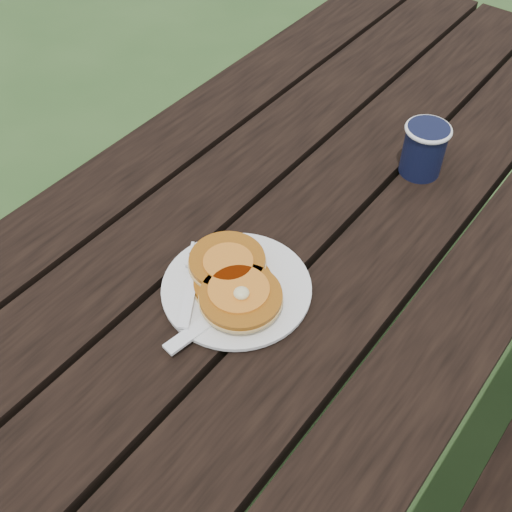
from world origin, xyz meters
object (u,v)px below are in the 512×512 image
Objects in this scene: picnic_table at (281,357)px; coffee_cup at (424,147)px; plate at (237,289)px; pancake_stack at (234,281)px.

coffee_cup is at bearing 67.16° from picnic_table.
picnic_table is at bearing 98.38° from plate.
coffee_cup is (0.10, 0.25, 0.44)m from picnic_table.
pancake_stack is (0.02, -0.16, 0.41)m from picnic_table.
coffee_cup is (0.08, 0.41, 0.03)m from pancake_stack.
plate is at bearing -101.28° from coffee_cup.
pancake_stack reaches higher than plate.
plate reaches higher than picnic_table.
pancake_stack is (-0.00, -0.00, 0.02)m from plate.
coffee_cup reaches higher than plate.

